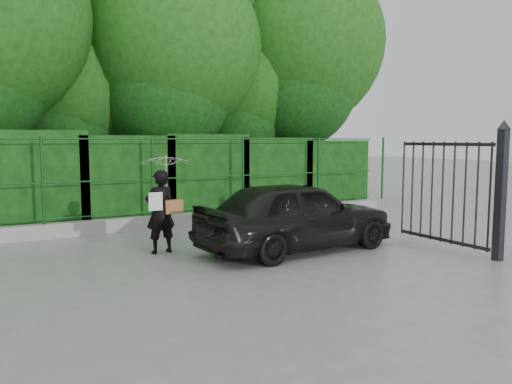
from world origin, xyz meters
TOP-DOWN VIEW (x-y plane):
  - ground at (0.00, 0.00)m, footprint 80.00×80.00m
  - kerb at (0.00, 4.50)m, footprint 14.00×0.25m
  - fence at (0.22, 4.50)m, footprint 14.13×0.06m
  - hedge at (-0.03, 5.50)m, footprint 14.20×1.20m
  - trees at (1.14, 7.74)m, footprint 17.10×6.15m
  - gate at (4.60, -0.72)m, footprint 0.22×2.33m
  - woman at (-0.10, 2.13)m, footprint 0.96×0.98m
  - car at (2.04, 1.09)m, footprint 3.97×1.89m

SIDE VIEW (x-z plane):
  - ground at x=0.00m, z-range 0.00..0.00m
  - kerb at x=0.00m, z-range 0.00..0.30m
  - car at x=2.04m, z-range 0.00..1.31m
  - hedge at x=-0.03m, z-range -0.06..2.18m
  - woman at x=-0.10m, z-range 0.29..2.06m
  - gate at x=4.60m, z-range 0.01..2.37m
  - fence at x=0.22m, z-range 0.30..2.10m
  - trees at x=1.14m, z-range 0.58..8.66m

